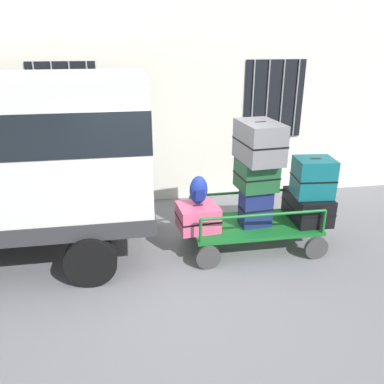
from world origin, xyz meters
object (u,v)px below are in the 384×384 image
Objects in this scene: backpack at (199,190)px; suitcase_center_middle at (313,177)px; suitcase_midleft_middle at (256,175)px; suitcase_midleft_top at (259,142)px; suitcase_left_bottom at (198,217)px; suitcase_midleft_bottom at (255,208)px; suitcase_center_bottom at (308,206)px; luggage_cart at (253,228)px.

suitcase_center_middle is at bearing -2.28° from backpack.
suitcase_midleft_top is at bearing -90.00° from suitcase_midleft_middle.
suitcase_midleft_bottom is at bearing -1.74° from suitcase_left_bottom.
suitcase_midleft_middle is 0.90m from suitcase_center_middle.
backpack is (-0.88, 0.01, -0.20)m from suitcase_midleft_middle.
suitcase_midleft_middle is 0.90m from backpack.
suitcase_center_bottom is (0.90, 0.01, -0.59)m from suitcase_midleft_middle.
suitcase_midleft_middle is at bearing 2.09° from suitcase_left_bottom.
suitcase_midleft_middle reaches higher than luggage_cart.
suitcase_center_middle is at bearing -3.62° from suitcase_midleft_middle.
suitcase_center_middle is at bearing 0.22° from suitcase_midleft_bottom.
suitcase_center_middle is (0.00, -0.07, 0.52)m from suitcase_center_bottom.
luggage_cart is 1.21m from suitcase_center_middle.
suitcase_midleft_middle is at bearing -0.91° from backpack.
suitcase_midleft_top is at bearing 178.50° from suitcase_center_middle.
suitcase_midleft_middle reaches higher than backpack.
luggage_cart is 0.94m from suitcase_center_bottom.
suitcase_midleft_top is (0.00, -0.01, 1.40)m from luggage_cart.
suitcase_midleft_top reaches higher than suitcase_center_bottom.
suitcase_midleft_top reaches higher than suitcase_left_bottom.
suitcase_center_bottom is 1.91× the size of backpack.
luggage_cart is at bearing -2.41° from backpack.
suitcase_midleft_top reaches higher than backpack.
suitcase_midleft_bottom is 1.00m from suitcase_center_middle.
suitcase_midleft_middle is at bearing 90.00° from suitcase_midleft_top.
suitcase_left_bottom is at bearing -178.49° from suitcase_center_bottom.
suitcase_midleft_top is at bearing 90.00° from suitcase_midleft_bottom.
suitcase_midleft_top is at bearing -176.96° from suitcase_center_bottom.
suitcase_left_bottom is 0.42m from backpack.
suitcase_midleft_bottom is at bearing -179.78° from suitcase_center_middle.
suitcase_center_middle reaches higher than suitcase_left_bottom.
backpack is at bearing 175.18° from suitcase_midleft_bottom.
suitcase_center_bottom is 0.52m from suitcase_center_middle.
suitcase_center_bottom is at bearing 4.76° from suitcase_midleft_bottom.
suitcase_left_bottom is 0.77× the size of suitcase_center_bottom.
suitcase_midleft_top is 1.07m from suitcase_center_middle.
suitcase_center_middle is 1.41× the size of backpack.
luggage_cart is 2.41× the size of suitcase_center_bottom.
suitcase_left_bottom is 1.79m from suitcase_center_bottom.
suitcase_midleft_bottom is 0.95× the size of suitcase_center_middle.
backpack is at bearing -179.98° from suitcase_center_bottom.
backpack is (-1.77, 0.07, -0.13)m from suitcase_center_middle.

